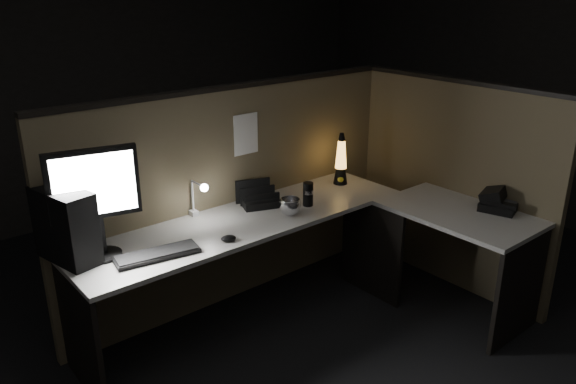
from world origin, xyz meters
TOP-DOWN VIEW (x-y plane):
  - floor at (0.00, 0.00)m, footprint 6.00×6.00m
  - room_shell at (0.00, 0.00)m, footprint 6.00×6.00m
  - partition_back at (0.00, 0.93)m, footprint 2.66×0.06m
  - partition_right at (1.33, 0.10)m, footprint 0.06×1.66m
  - desk at (0.18, 0.25)m, footprint 2.60×1.60m
  - pc_tower at (-1.22, 0.77)m, footprint 0.25×0.41m
  - monitor at (-1.07, 0.70)m, footprint 0.47×0.20m
  - keyboard at (-0.84, 0.49)m, footprint 0.48×0.23m
  - mouse at (-0.43, 0.40)m, footprint 0.11×0.09m
  - clip_lamp at (-0.38, 0.79)m, footprint 0.05×0.20m
  - organizer at (0.06, 0.75)m, footprint 0.30×0.28m
  - lava_lamp at (0.78, 0.70)m, footprint 0.10×0.10m
  - travel_mug at (0.30, 0.52)m, footprint 0.07×0.07m
  - steel_mug at (0.10, 0.48)m, footprint 0.15×0.15m
  - figurine at (0.76, 0.68)m, footprint 0.05×0.05m
  - pinned_paper at (0.07, 0.90)m, footprint 0.19×0.00m
  - desk_phone at (1.24, -0.33)m, footprint 0.31×0.31m

SIDE VIEW (x-z plane):
  - floor at x=0.00m, z-range 0.00..0.00m
  - desk at x=0.18m, z-range 0.22..0.95m
  - keyboard at x=-0.84m, z-range 0.73..0.75m
  - mouse at x=-0.43m, z-range 0.73..0.77m
  - partition_back at x=0.00m, z-range 0.00..1.50m
  - partition_right at x=1.33m, z-range 0.00..1.50m
  - organizer at x=0.06m, z-range 0.68..0.86m
  - figurine at x=0.76m, z-range 0.75..0.80m
  - steel_mug at x=0.10m, z-range 0.73..0.84m
  - desk_phone at x=1.24m, z-range 0.71..0.87m
  - travel_mug at x=0.30m, z-range 0.73..0.89m
  - clip_lamp at x=-0.38m, z-range 0.75..1.01m
  - lava_lamp at x=0.78m, z-range 0.70..1.09m
  - pc_tower at x=-1.22m, z-range 0.73..1.13m
  - monitor at x=-1.07m, z-range 0.79..1.41m
  - pinned_paper at x=0.07m, z-range 1.05..1.33m
  - room_shell at x=0.00m, z-range -1.38..4.62m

